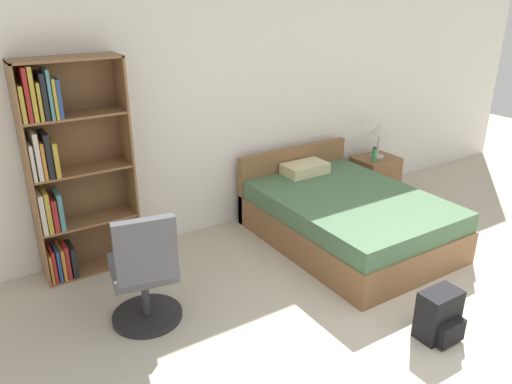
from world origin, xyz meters
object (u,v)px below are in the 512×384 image
at_px(office_chair, 145,275).
at_px(backpack_black, 440,316).
at_px(bookshelf, 65,171).
at_px(bed, 344,216).
at_px(nightstand, 375,176).
at_px(table_lamp, 380,130).
at_px(water_bottle, 374,155).

bearing_deg(office_chair, backpack_black, -36.34).
relative_size(bookshelf, bed, 0.98).
bearing_deg(bed, office_chair, -173.36).
bearing_deg(nightstand, table_lamp, 23.49).
relative_size(bookshelf, nightstand, 3.81).
bearing_deg(backpack_black, bed, 73.84).
relative_size(bookshelf, backpack_black, 5.01).
bearing_deg(office_chair, bed, 6.64).
bearing_deg(bed, bookshelf, 161.28).
bearing_deg(water_bottle, bookshelf, 176.02).
distance_m(table_lamp, backpack_black, 2.90).
relative_size(bookshelf, office_chair, 1.95).
bearing_deg(nightstand, bed, -148.15).
relative_size(office_chair, nightstand, 1.96).
xyz_separation_m(office_chair, nightstand, (3.41, 0.98, -0.20)).
xyz_separation_m(bookshelf, bed, (2.51, -0.85, -0.73)).
bearing_deg(table_lamp, nightstand, -156.51).
xyz_separation_m(bed, nightstand, (1.15, 0.72, -0.02)).
xyz_separation_m(bookshelf, nightstand, (3.66, -0.14, -0.75)).
bearing_deg(bed, nightstand, 31.85).
relative_size(water_bottle, backpack_black, 0.49).
bearing_deg(office_chair, water_bottle, 14.96).
relative_size(office_chair, backpack_black, 2.57).
distance_m(bed, water_bottle, 1.21).
xyz_separation_m(office_chair, backpack_black, (1.80, -1.32, -0.27)).
relative_size(office_chair, table_lamp, 2.28).
bearing_deg(table_lamp, bookshelf, 178.00).
bearing_deg(backpack_black, office_chair, 143.66).
bearing_deg(water_bottle, bed, -148.68).
bearing_deg(table_lamp, backpack_black, -125.18).
distance_m(bookshelf, table_lamp, 3.69).
bearing_deg(office_chair, nightstand, 16.00).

